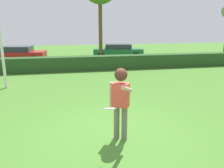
{
  "coord_description": "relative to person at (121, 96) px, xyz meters",
  "views": [
    {
      "loc": [
        -1.16,
        -5.23,
        2.69
      ],
      "look_at": [
        0.1,
        0.74,
        1.15
      ],
      "focal_mm": 36.41,
      "sensor_mm": 36.0,
      "label": 1
    }
  ],
  "objects": [
    {
      "name": "hedge_row",
      "position": [
        -0.09,
        9.38,
        -0.66
      ],
      "size": [
        22.7,
        0.9,
        0.89
      ],
      "primitive_type": "cube",
      "color": "#264820",
      "rests_on": "ground"
    },
    {
      "name": "frisbee",
      "position": [
        -0.4,
        -0.68,
        -0.04
      ],
      "size": [
        0.24,
        0.24,
        0.09
      ],
      "color": "white"
    },
    {
      "name": "ground_plane",
      "position": [
        -0.09,
        0.27,
        -1.1
      ],
      "size": [
        60.0,
        60.0,
        0.0
      ],
      "primitive_type": "plane",
      "color": "#427529"
    },
    {
      "name": "person",
      "position": [
        0.0,
        0.0,
        0.0
      ],
      "size": [
        0.49,
        0.84,
        1.77
      ],
      "color": "#736859",
      "rests_on": "ground"
    },
    {
      "name": "parked_car_green",
      "position": [
        3.35,
        14.33,
        -0.42
      ],
      "size": [
        4.44,
        2.43,
        1.25
      ],
      "color": "#1E6633",
      "rests_on": "ground"
    },
    {
      "name": "parked_car_red",
      "position": [
        -4.8,
        13.65,
        -0.42
      ],
      "size": [
        4.39,
        2.24,
        1.25
      ],
      "color": "#B21E1E",
      "rests_on": "ground"
    }
  ]
}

